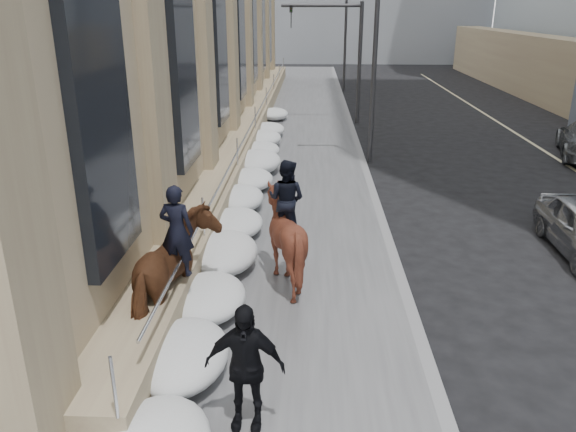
% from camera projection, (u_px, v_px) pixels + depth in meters
% --- Properties ---
extents(ground, '(140.00, 140.00, 0.00)m').
position_uv_depth(ground, '(272.00, 381.00, 9.18)').
color(ground, black).
rests_on(ground, ground).
extents(sidewalk, '(5.00, 80.00, 0.12)m').
position_uv_depth(sidewalk, '(293.00, 190.00, 18.52)').
color(sidewalk, '#48484A').
rests_on(sidewalk, ground).
extents(curb, '(0.24, 80.00, 0.12)m').
position_uv_depth(curb, '(372.00, 191.00, 18.42)').
color(curb, slate).
rests_on(curb, ground).
extents(streetlight_mid, '(1.71, 0.24, 8.00)m').
position_uv_depth(streetlight_mid, '(371.00, 41.00, 20.57)').
color(streetlight_mid, '#2D2D30').
rests_on(streetlight_mid, ground).
extents(streetlight_far, '(1.71, 0.24, 8.00)m').
position_uv_depth(streetlight_far, '(343.00, 24.00, 39.29)').
color(streetlight_far, '#2D2D30').
rests_on(streetlight_far, ground).
extents(traffic_signal, '(4.10, 0.22, 6.00)m').
position_uv_depth(traffic_signal, '(342.00, 44.00, 28.29)').
color(traffic_signal, '#2D2D30').
rests_on(traffic_signal, ground).
extents(snow_bank, '(1.70, 18.10, 0.76)m').
position_uv_depth(snow_bank, '(243.00, 196.00, 16.66)').
color(snow_bank, silver).
rests_on(snow_bank, sidewalk).
extents(mounted_horse_left, '(1.46, 2.61, 2.71)m').
position_uv_depth(mounted_horse_left, '(176.00, 271.00, 10.24)').
color(mounted_horse_left, '#472715').
rests_on(mounted_horse_left, sidewalk).
extents(mounted_horse_right, '(2.23, 2.34, 2.67)m').
position_uv_depth(mounted_horse_right, '(284.00, 233.00, 11.94)').
color(mounted_horse_right, '#451E13').
rests_on(mounted_horse_right, sidewalk).
extents(pedestrian, '(1.15, 0.53, 1.93)m').
position_uv_depth(pedestrian, '(245.00, 367.00, 7.76)').
color(pedestrian, black).
rests_on(pedestrian, sidewalk).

